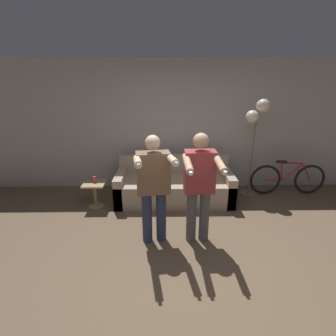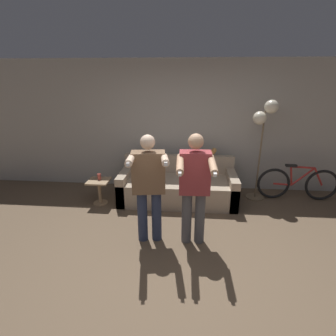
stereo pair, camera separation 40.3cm
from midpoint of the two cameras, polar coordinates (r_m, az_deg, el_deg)
name	(u,v)px [view 1 (the left image)]	position (r m, az deg, el deg)	size (l,w,h in m)	color
ground_plane	(186,263)	(3.57, 0.49, -20.09)	(16.00, 16.00, 0.00)	brown
wall_back	(177,126)	(5.39, -0.14, 9.01)	(10.00, 0.05, 2.60)	#B7B2A8
couch	(174,186)	(5.04, -0.96, -4.07)	(2.17, 0.94, 0.79)	tan
person_left	(154,183)	(3.54, -6.42, -3.41)	(0.58, 0.72, 1.56)	#2D3856
person_right	(199,183)	(3.53, 3.64, -3.29)	(0.50, 0.68, 1.58)	#56565B
cat	(201,151)	(5.21, 5.10, 3.61)	(0.46, 0.15, 0.16)	tan
floor_lamp	(256,120)	(5.13, 16.57, 9.94)	(0.42, 0.34, 1.88)	#756047
side_table	(95,190)	(4.96, -17.91, -4.64)	(0.39, 0.39, 0.47)	#A38460
cup	(95,179)	(4.92, -17.97, -2.40)	(0.06, 0.06, 0.11)	#B7473D
bicycle	(287,179)	(5.68, 22.76, -2.21)	(1.51, 0.07, 0.70)	black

